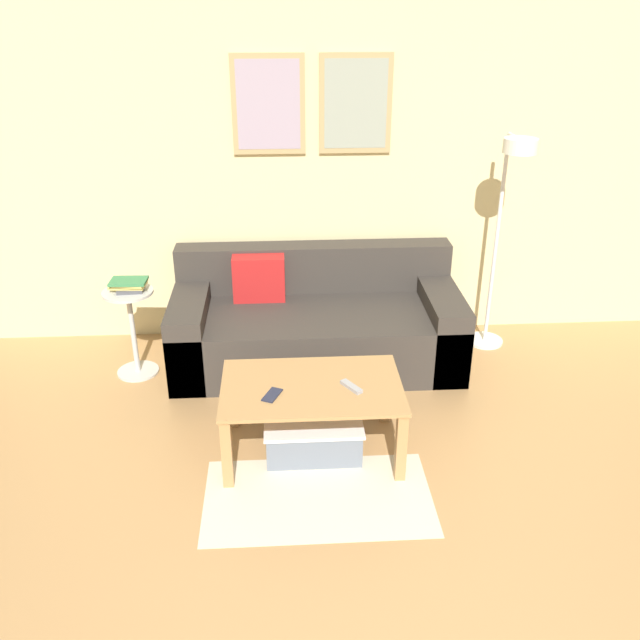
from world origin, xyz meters
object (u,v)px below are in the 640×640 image
at_px(book_stack, 129,285).
at_px(couch, 315,324).
at_px(storage_bin, 313,433).
at_px(remote_control, 351,387).
at_px(coffee_table, 312,397).
at_px(side_table, 132,325).
at_px(floor_lamp, 508,208).
at_px(cell_phone, 272,395).

bearing_deg(book_stack, couch, 5.89).
height_order(storage_bin, remote_control, remote_control).
bearing_deg(book_stack, remote_control, -36.63).
distance_m(coffee_table, side_table, 1.50).
bearing_deg(remote_control, storage_bin, 131.52).
bearing_deg(floor_lamp, couch, -179.24).
relative_size(coffee_table, storage_bin, 1.81).
distance_m(storage_bin, floor_lamp, 1.99).
bearing_deg(side_table, floor_lamp, 3.46).
xyz_separation_m(coffee_table, book_stack, (-1.14, 0.96, 0.29)).
relative_size(couch, storage_bin, 3.58).
xyz_separation_m(floor_lamp, book_stack, (-2.50, -0.14, -0.42)).
distance_m(floor_lamp, cell_phone, 2.08).
bearing_deg(cell_phone, storage_bin, 49.79).
xyz_separation_m(couch, remote_control, (0.13, -1.13, 0.18)).
bearing_deg(remote_control, book_stack, 110.43).
relative_size(side_table, book_stack, 2.46).
relative_size(side_table, remote_control, 4.07).
distance_m(couch, side_table, 1.24).
bearing_deg(book_stack, storage_bin, -39.60).
bearing_deg(floor_lamp, book_stack, -176.73).
xyz_separation_m(coffee_table, cell_phone, (-0.21, -0.09, 0.08)).
relative_size(storage_bin, side_table, 0.90).
xyz_separation_m(floor_lamp, cell_phone, (-1.57, -1.20, -0.64)).
distance_m(coffee_table, storage_bin, 0.25).
height_order(storage_bin, side_table, side_table).
bearing_deg(floor_lamp, side_table, -176.54).
distance_m(floor_lamp, remote_control, 1.74).
bearing_deg(cell_phone, couch, 100.31).
relative_size(storage_bin, floor_lamp, 0.35).
distance_m(coffee_table, book_stack, 1.52).
height_order(couch, remote_control, couch).
relative_size(book_stack, cell_phone, 1.77).
bearing_deg(floor_lamp, storage_bin, -141.09).
bearing_deg(couch, coffee_table, -94.18).
bearing_deg(coffee_table, remote_control, -11.35).
bearing_deg(book_stack, side_table, -147.06).
distance_m(couch, cell_phone, 1.23).
bearing_deg(remote_control, coffee_table, 135.72).
bearing_deg(remote_control, floor_lamp, 12.15).
bearing_deg(coffee_table, couch, 85.82).
height_order(coffee_table, storage_bin, coffee_table).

